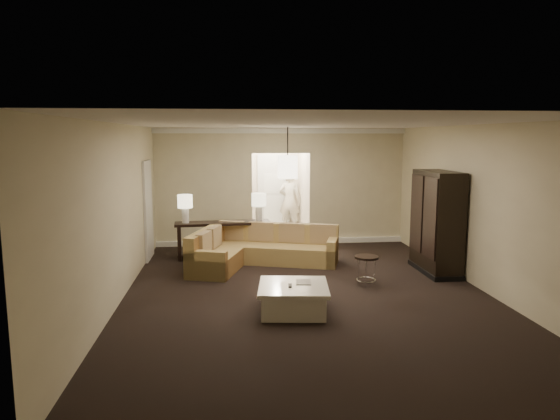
{
  "coord_description": "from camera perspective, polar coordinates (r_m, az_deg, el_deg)",
  "views": [
    {
      "loc": [
        -1.29,
        -7.9,
        2.59
      ],
      "look_at": [
        -0.32,
        1.2,
        1.24
      ],
      "focal_mm": 32.0,
      "sensor_mm": 36.0,
      "label": 1
    }
  ],
  "objects": [
    {
      "name": "person",
      "position": [
        13.71,
        1.12,
        1.4
      ],
      "size": [
        0.8,
        0.69,
        1.85
      ],
      "primitive_type": "imported",
      "rotation": [
        0.0,
        0.0,
        2.71
      ],
      "color": "beige",
      "rests_on": "ground"
    },
    {
      "name": "armoire",
      "position": [
        9.97,
        17.44,
        -1.57
      ],
      "size": [
        0.58,
        1.36,
        1.95
      ],
      "color": "black",
      "rests_on": "ground"
    },
    {
      "name": "table_lamp_left",
      "position": [
        10.69,
        -10.8,
        0.66
      ],
      "size": [
        0.31,
        0.31,
        0.6
      ],
      "color": "silver",
      "rests_on": "console_table"
    },
    {
      "name": "ceiling",
      "position": [
        8.01,
        3.25,
        9.86
      ],
      "size": [
        6.0,
        8.0,
        0.02
      ],
      "primitive_type": "cube",
      "color": "white",
      "rests_on": "wall_back"
    },
    {
      "name": "table_lamp_right",
      "position": [
        10.78,
        -2.43,
        0.87
      ],
      "size": [
        0.31,
        0.31,
        0.6
      ],
      "color": "silver",
      "rests_on": "console_table"
    },
    {
      "name": "wall_back",
      "position": [
        12.03,
        0.13,
        2.69
      ],
      "size": [
        6.0,
        0.04,
        2.8
      ],
      "primitive_type": "cube",
      "color": "beige",
      "rests_on": "ground"
    },
    {
      "name": "ground",
      "position": [
        8.42,
        3.09,
        -9.57
      ],
      "size": [
        8.0,
        8.0,
        0.0
      ],
      "primitive_type": "plane",
      "color": "black",
      "rests_on": "ground"
    },
    {
      "name": "wall_right",
      "position": [
        9.07,
        22.23,
        0.2
      ],
      "size": [
        0.04,
        8.0,
        2.8
      ],
      "primitive_type": "cube",
      "color": "beige",
      "rests_on": "ground"
    },
    {
      "name": "foyer",
      "position": [
        13.37,
        -0.49,
        2.83
      ],
      "size": [
        1.44,
        2.02,
        2.8
      ],
      "color": "silver",
      "rests_on": "ground"
    },
    {
      "name": "coffee_table",
      "position": [
        7.54,
        1.54,
        -10.02
      ],
      "size": [
        1.13,
        1.13,
        0.43
      ],
      "rotation": [
        0.0,
        0.0,
        -0.12
      ],
      "color": "silver",
      "rests_on": "ground"
    },
    {
      "name": "console_table",
      "position": [
        10.82,
        -6.53,
        -3.0
      ],
      "size": [
        2.06,
        0.6,
        0.78
      ],
      "rotation": [
        0.0,
        0.0,
        0.07
      ],
      "color": "black",
      "rests_on": "ground"
    },
    {
      "name": "crown_molding",
      "position": [
        11.92,
        0.15,
        9.04
      ],
      "size": [
        6.0,
        0.1,
        0.12
      ],
      "primitive_type": "cube",
      "color": "white",
      "rests_on": "wall_back"
    },
    {
      "name": "sectional_sofa",
      "position": [
        10.2,
        -2.86,
        -4.53
      ],
      "size": [
        3.13,
        2.26,
        0.79
      ],
      "rotation": [
        0.0,
        0.0,
        -0.3
      ],
      "color": "brown",
      "rests_on": "ground"
    },
    {
      "name": "side_door",
      "position": [
        10.94,
        -14.83,
        -0.0
      ],
      "size": [
        0.05,
        0.9,
        2.1
      ],
      "primitive_type": "cube",
      "color": "silver",
      "rests_on": "ground"
    },
    {
      "name": "baseboard",
      "position": [
        12.19,
        0.15,
        -3.61
      ],
      "size": [
        6.0,
        0.1,
        0.12
      ],
      "primitive_type": "cube",
      "color": "white",
      "rests_on": "ground"
    },
    {
      "name": "drink_table",
      "position": [
        8.92,
        9.85,
        -6.14
      ],
      "size": [
        0.42,
        0.42,
        0.52
      ],
      "rotation": [
        0.0,
        0.0,
        0.21
      ],
      "color": "black",
      "rests_on": "ground"
    },
    {
      "name": "wall_front",
      "position": [
        4.28,
        11.83,
        -7.96
      ],
      "size": [
        6.0,
        0.04,
        2.8
      ],
      "primitive_type": "cube",
      "color": "beige",
      "rests_on": "ground"
    },
    {
      "name": "wall_left",
      "position": [
        8.17,
        -18.07,
        -0.42
      ],
      "size": [
        0.04,
        8.0,
        2.8
      ],
      "primitive_type": "cube",
      "color": "beige",
      "rests_on": "ground"
    },
    {
      "name": "pendant_light",
      "position": [
        10.7,
        0.88,
        4.95
      ],
      "size": [
        0.38,
        0.38,
        1.09
      ],
      "color": "black",
      "rests_on": "ceiling"
    }
  ]
}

